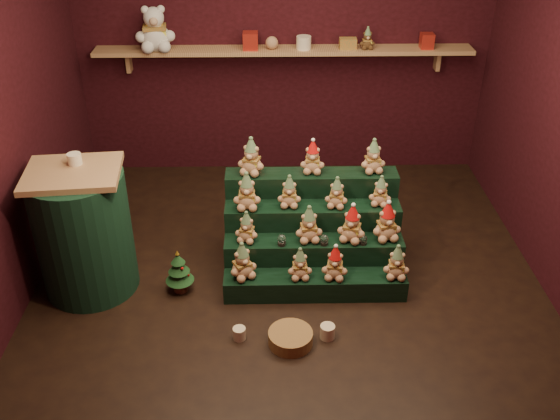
{
  "coord_description": "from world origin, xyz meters",
  "views": [
    {
      "loc": [
        -0.15,
        -3.98,
        3.08
      ],
      "look_at": [
        -0.07,
        0.25,
        0.51
      ],
      "focal_mm": 40.0,
      "sensor_mm": 36.0,
      "label": 1
    }
  ],
  "objects_px": {
    "snow_globe_c": "(363,240)",
    "mini_christmas_tree": "(179,271)",
    "snow_globe_a": "(282,240)",
    "mug_right": "(327,332)",
    "riser_tier_front": "(315,285)",
    "side_table": "(84,231)",
    "white_bear": "(154,22)",
    "mug_left": "(239,333)",
    "snow_globe_b": "(324,240)",
    "wicker_basket": "(290,338)",
    "brown_bear": "(367,38)"
  },
  "relations": [
    {
      "from": "snow_globe_a",
      "to": "white_bear",
      "type": "xyz_separation_m",
      "value": [
        -1.14,
        1.86,
        1.17
      ]
    },
    {
      "from": "snow_globe_a",
      "to": "wicker_basket",
      "type": "height_order",
      "value": "snow_globe_a"
    },
    {
      "from": "wicker_basket",
      "to": "snow_globe_c",
      "type": "bearing_deg",
      "value": 50.2
    },
    {
      "from": "snow_globe_c",
      "to": "brown_bear",
      "type": "bearing_deg",
      "value": 83.4
    },
    {
      "from": "mug_right",
      "to": "snow_globe_c",
      "type": "bearing_deg",
      "value": 63.77
    },
    {
      "from": "mini_christmas_tree",
      "to": "mug_right",
      "type": "xyz_separation_m",
      "value": [
        1.1,
        -0.56,
        -0.13
      ]
    },
    {
      "from": "side_table",
      "to": "snow_globe_a",
      "type": "bearing_deg",
      "value": -5.31
    },
    {
      "from": "wicker_basket",
      "to": "mug_left",
      "type": "bearing_deg",
      "value": 171.22
    },
    {
      "from": "snow_globe_a",
      "to": "mug_left",
      "type": "relative_size",
      "value": 0.98
    },
    {
      "from": "snow_globe_a",
      "to": "white_bear",
      "type": "distance_m",
      "value": 2.48
    },
    {
      "from": "snow_globe_a",
      "to": "mug_right",
      "type": "height_order",
      "value": "snow_globe_a"
    },
    {
      "from": "mug_left",
      "to": "wicker_basket",
      "type": "bearing_deg",
      "value": -8.78
    },
    {
      "from": "snow_globe_b",
      "to": "mug_right",
      "type": "relative_size",
      "value": 0.8
    },
    {
      "from": "mug_left",
      "to": "mug_right",
      "type": "relative_size",
      "value": 0.87
    },
    {
      "from": "brown_bear",
      "to": "snow_globe_b",
      "type": "bearing_deg",
      "value": -108.46
    },
    {
      "from": "riser_tier_front",
      "to": "mini_christmas_tree",
      "type": "distance_m",
      "value": 1.05
    },
    {
      "from": "snow_globe_b",
      "to": "white_bear",
      "type": "bearing_deg",
      "value": 128.21
    },
    {
      "from": "side_table",
      "to": "mug_right",
      "type": "distance_m",
      "value": 1.97
    },
    {
      "from": "riser_tier_front",
      "to": "snow_globe_b",
      "type": "bearing_deg",
      "value": 65.0
    },
    {
      "from": "side_table",
      "to": "wicker_basket",
      "type": "distance_m",
      "value": 1.75
    },
    {
      "from": "white_bear",
      "to": "brown_bear",
      "type": "height_order",
      "value": "white_bear"
    },
    {
      "from": "snow_globe_c",
      "to": "side_table",
      "type": "bearing_deg",
      "value": -179.85
    },
    {
      "from": "snow_globe_c",
      "to": "mug_left",
      "type": "distance_m",
      "value": 1.19
    },
    {
      "from": "snow_globe_c",
      "to": "white_bear",
      "type": "xyz_separation_m",
      "value": [
        -1.77,
        1.86,
        1.18
      ]
    },
    {
      "from": "snow_globe_b",
      "to": "mini_christmas_tree",
      "type": "distance_m",
      "value": 1.15
    },
    {
      "from": "mug_left",
      "to": "mini_christmas_tree",
      "type": "bearing_deg",
      "value": 130.88
    },
    {
      "from": "riser_tier_front",
      "to": "side_table",
      "type": "bearing_deg",
      "value": 174.95
    },
    {
      "from": "snow_globe_a",
      "to": "side_table",
      "type": "distance_m",
      "value": 1.5
    },
    {
      "from": "snow_globe_a",
      "to": "mug_left",
      "type": "distance_m",
      "value": 0.8
    },
    {
      "from": "mini_christmas_tree",
      "to": "mug_right",
      "type": "bearing_deg",
      "value": -26.74
    },
    {
      "from": "mug_left",
      "to": "brown_bear",
      "type": "distance_m",
      "value": 3.08
    },
    {
      "from": "snow_globe_b",
      "to": "mug_left",
      "type": "relative_size",
      "value": 0.92
    },
    {
      "from": "snow_globe_c",
      "to": "mini_christmas_tree",
      "type": "height_order",
      "value": "snow_globe_c"
    },
    {
      "from": "riser_tier_front",
      "to": "wicker_basket",
      "type": "xyz_separation_m",
      "value": [
        -0.21,
        -0.54,
        -0.04
      ]
    },
    {
      "from": "riser_tier_front",
      "to": "snow_globe_b",
      "type": "relative_size",
      "value": 16.45
    },
    {
      "from": "snow_globe_b",
      "to": "mini_christmas_tree",
      "type": "bearing_deg",
      "value": -175.59
    },
    {
      "from": "white_bear",
      "to": "mug_left",
      "type": "bearing_deg",
      "value": -79.02
    },
    {
      "from": "side_table",
      "to": "wicker_basket",
      "type": "xyz_separation_m",
      "value": [
        1.54,
        -0.69,
        -0.46
      ]
    },
    {
      "from": "snow_globe_a",
      "to": "mini_christmas_tree",
      "type": "xyz_separation_m",
      "value": [
        -0.79,
        -0.09,
        -0.22
      ]
    },
    {
      "from": "snow_globe_c",
      "to": "snow_globe_b",
      "type": "bearing_deg",
      "value": 180.0
    },
    {
      "from": "mug_right",
      "to": "wicker_basket",
      "type": "relative_size",
      "value": 0.34
    },
    {
      "from": "snow_globe_b",
      "to": "wicker_basket",
      "type": "xyz_separation_m",
      "value": [
        -0.28,
        -0.7,
        -0.35
      ]
    },
    {
      "from": "snow_globe_a",
      "to": "side_table",
      "type": "relative_size",
      "value": 0.09
    },
    {
      "from": "snow_globe_a",
      "to": "mug_right",
      "type": "distance_m",
      "value": 0.8
    },
    {
      "from": "riser_tier_front",
      "to": "mug_left",
      "type": "relative_size",
      "value": 15.21
    },
    {
      "from": "snow_globe_c",
      "to": "white_bear",
      "type": "distance_m",
      "value": 2.82
    },
    {
      "from": "side_table",
      "to": "brown_bear",
      "type": "xyz_separation_m",
      "value": [
        2.34,
        1.87,
        0.91
      ]
    },
    {
      "from": "riser_tier_front",
      "to": "white_bear",
      "type": "height_order",
      "value": "white_bear"
    },
    {
      "from": "riser_tier_front",
      "to": "mini_christmas_tree",
      "type": "bearing_deg",
      "value": 175.98
    },
    {
      "from": "snow_globe_c",
      "to": "wicker_basket",
      "type": "xyz_separation_m",
      "value": [
        -0.58,
        -0.7,
        -0.35
      ]
    }
  ]
}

